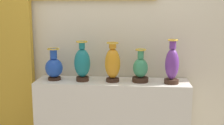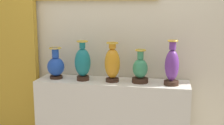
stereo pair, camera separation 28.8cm
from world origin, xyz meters
name	(u,v)px [view 2 (the right image)]	position (x,y,z in m)	size (l,w,h in m)	color
display_shelf	(112,123)	(0.00, 0.00, 0.44)	(1.50, 0.35, 0.88)	silver
back_wall	(115,28)	(-0.01, 0.23, 1.38)	(2.87, 0.14, 2.70)	beige
curtain_gold	(13,53)	(-1.10, 0.12, 1.10)	(0.54, 0.08, 2.21)	gold
vase_sapphire	(56,66)	(-0.57, -0.01, 1.01)	(0.17, 0.17, 0.32)	#382319
vase_teal	(83,63)	(-0.29, -0.03, 1.06)	(0.16, 0.16, 0.39)	#382319
vase_amber	(112,64)	(0.01, -0.02, 1.06)	(0.15, 0.15, 0.38)	#382319
vase_jade	(140,70)	(0.28, -0.01, 1.01)	(0.16, 0.16, 0.32)	#382319
vase_violet	(172,66)	(0.57, -0.04, 1.06)	(0.14, 0.14, 0.42)	#382319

